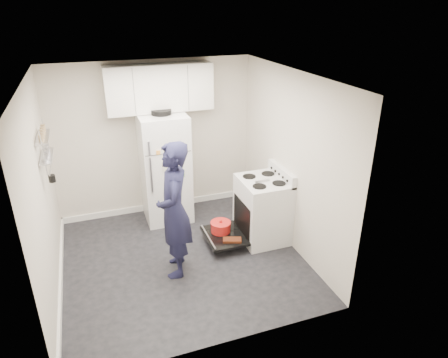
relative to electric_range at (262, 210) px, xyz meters
name	(u,v)px	position (x,y,z in m)	size (l,w,h in m)	color
room	(176,180)	(-1.29, -0.12, 0.74)	(3.21, 3.21, 2.51)	black
electric_range	(262,210)	(0.00, 0.00, 0.00)	(0.66, 0.76, 1.10)	silver
open_oven_door	(223,231)	(-0.60, 0.05, -0.28)	(0.55, 0.70, 0.23)	black
refrigerator	(165,168)	(-1.19, 1.10, 0.41)	(0.72, 0.74, 1.81)	silver
upper_cabinets	(159,88)	(-1.16, 1.28, 1.63)	(1.60, 0.33, 0.70)	silver
wall_shelf_rack	(45,147)	(-2.78, 0.34, 1.21)	(0.14, 0.60, 0.61)	#B2B2B7
person	(174,210)	(-1.38, -0.36, 0.43)	(0.66, 0.43, 1.80)	#181836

